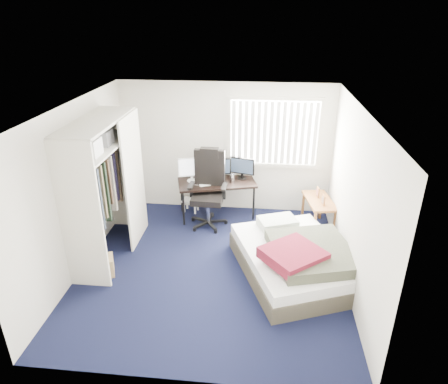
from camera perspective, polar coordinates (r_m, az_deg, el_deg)
ground at (r=6.34m, az=-1.70°, el=-10.71°), size 4.20×4.20×0.00m
room_shell at (r=5.60m, az=-1.90°, el=1.96°), size 4.20×4.20×4.20m
window_assembly at (r=7.46m, az=7.16°, el=8.38°), size 1.72×0.09×1.32m
closet at (r=6.33m, az=-16.72°, el=2.10°), size 0.64×1.84×2.22m
desk at (r=7.52m, az=-1.04°, el=1.80°), size 1.56×1.02×1.17m
office_chair at (r=7.32m, az=-2.21°, el=-0.61°), size 0.69×0.68×1.42m
footstool at (r=7.91m, az=-4.76°, el=-1.47°), size 0.35×0.30×0.25m
nightstand at (r=7.31m, az=13.44°, el=-1.58°), size 0.57×0.92×0.77m
bed at (r=6.15m, az=10.27°, el=-9.31°), size 2.08×2.36×0.65m
pine_box at (r=6.39m, az=-17.23°, el=-10.13°), size 0.46×0.41×0.29m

